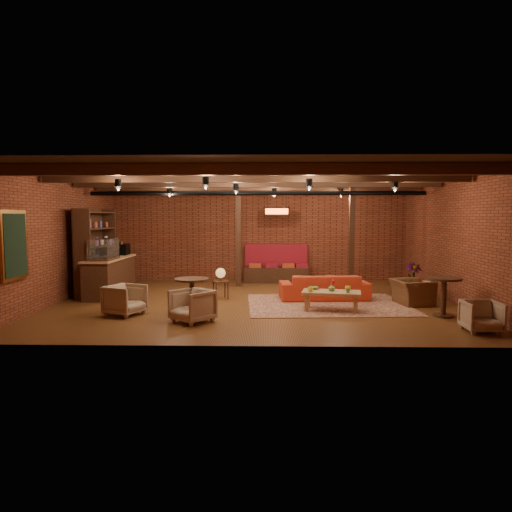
{
  "coord_description": "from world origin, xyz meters",
  "views": [
    {
      "loc": [
        0.26,
        -11.56,
        2.2
      ],
      "look_at": [
        0.0,
        0.2,
        1.17
      ],
      "focal_mm": 32.0,
      "sensor_mm": 36.0,
      "label": 1
    }
  ],
  "objects_px": {
    "coffee_table": "(331,293)",
    "armchair_far": "(482,315)",
    "sofa": "(324,287)",
    "armchair_right": "(412,288)",
    "armchair_b": "(192,304)",
    "round_table_left": "(192,290)",
    "side_table_book": "(424,283)",
    "round_table_right": "(444,291)",
    "plant_tall": "(414,247)",
    "side_table_lamp": "(221,275)",
    "armchair_a": "(125,298)"
  },
  "relations": [
    {
      "from": "coffee_table",
      "to": "side_table_lamp",
      "type": "height_order",
      "value": "side_table_lamp"
    },
    {
      "from": "sofa",
      "to": "armchair_b",
      "type": "height_order",
      "value": "armchair_b"
    },
    {
      "from": "armchair_far",
      "to": "round_table_right",
      "type": "bearing_deg",
      "value": 100.18
    },
    {
      "from": "armchair_a",
      "to": "armchair_right",
      "type": "xyz_separation_m",
      "value": [
        6.77,
        1.36,
        0.04
      ]
    },
    {
      "from": "sofa",
      "to": "armchair_b",
      "type": "xyz_separation_m",
      "value": [
        -3.06,
        -2.64,
        0.04
      ]
    },
    {
      "from": "coffee_table",
      "to": "armchair_right",
      "type": "height_order",
      "value": "armchair_right"
    },
    {
      "from": "round_table_right",
      "to": "armchair_far",
      "type": "bearing_deg",
      "value": -81.15
    },
    {
      "from": "armchair_b",
      "to": "armchair_right",
      "type": "xyz_separation_m",
      "value": [
        5.16,
        2.01,
        0.04
      ]
    },
    {
      "from": "coffee_table",
      "to": "plant_tall",
      "type": "xyz_separation_m",
      "value": [
        2.63,
        2.29,
        0.92
      ]
    },
    {
      "from": "armchair_far",
      "to": "coffee_table",
      "type": "bearing_deg",
      "value": 144.78
    },
    {
      "from": "sofa",
      "to": "coffee_table",
      "type": "bearing_deg",
      "value": 85.07
    },
    {
      "from": "armchair_b",
      "to": "armchair_far",
      "type": "distance_m",
      "value": 5.67
    },
    {
      "from": "armchair_b",
      "to": "side_table_book",
      "type": "xyz_separation_m",
      "value": [
        5.63,
        2.54,
        0.08
      ]
    },
    {
      "from": "armchair_a",
      "to": "armchair_b",
      "type": "xyz_separation_m",
      "value": [
        1.61,
        -0.65,
        0.0
      ]
    },
    {
      "from": "armchair_b",
      "to": "side_table_book",
      "type": "height_order",
      "value": "armchair_b"
    },
    {
      "from": "coffee_table",
      "to": "side_table_lamp",
      "type": "distance_m",
      "value": 3.1
    },
    {
      "from": "round_table_left",
      "to": "side_table_book",
      "type": "height_order",
      "value": "round_table_left"
    },
    {
      "from": "side_table_lamp",
      "to": "armchair_b",
      "type": "xyz_separation_m",
      "value": [
        -0.32,
        -2.69,
        -0.25
      ]
    },
    {
      "from": "coffee_table",
      "to": "armchair_far",
      "type": "distance_m",
      "value": 3.22
    },
    {
      "from": "armchair_far",
      "to": "side_table_lamp",
      "type": "bearing_deg",
      "value": 148.79
    },
    {
      "from": "sofa",
      "to": "plant_tall",
      "type": "relative_size",
      "value": 0.87
    },
    {
      "from": "armchair_a",
      "to": "armchair_right",
      "type": "distance_m",
      "value": 6.91
    },
    {
      "from": "armchair_b",
      "to": "armchair_right",
      "type": "height_order",
      "value": "armchair_right"
    },
    {
      "from": "coffee_table",
      "to": "armchair_far",
      "type": "bearing_deg",
      "value": -36.56
    },
    {
      "from": "sofa",
      "to": "armchair_far",
      "type": "relative_size",
      "value": 3.49
    },
    {
      "from": "side_table_book",
      "to": "armchair_far",
      "type": "relative_size",
      "value": 0.86
    },
    {
      "from": "armchair_a",
      "to": "armchair_far",
      "type": "xyz_separation_m",
      "value": [
        7.23,
        -1.34,
        -0.04
      ]
    },
    {
      "from": "coffee_table",
      "to": "round_table_right",
      "type": "relative_size",
      "value": 1.66
    },
    {
      "from": "round_table_right",
      "to": "round_table_left",
      "type": "bearing_deg",
      "value": 178.81
    },
    {
      "from": "armchair_b",
      "to": "armchair_far",
      "type": "xyz_separation_m",
      "value": [
        5.63,
        -0.69,
        -0.05
      ]
    },
    {
      "from": "armchair_a",
      "to": "side_table_book",
      "type": "xyz_separation_m",
      "value": [
        7.24,
        1.89,
        0.08
      ]
    },
    {
      "from": "sofa",
      "to": "round_table_right",
      "type": "xyz_separation_m",
      "value": [
        2.36,
        -2.0,
        0.24
      ]
    },
    {
      "from": "sofa",
      "to": "plant_tall",
      "type": "distance_m",
      "value": 2.92
    },
    {
      "from": "coffee_table",
      "to": "side_table_book",
      "type": "bearing_deg",
      "value": 26.86
    },
    {
      "from": "armchair_right",
      "to": "armchair_a",
      "type": "bearing_deg",
      "value": 91.32
    },
    {
      "from": "sofa",
      "to": "side_table_lamp",
      "type": "height_order",
      "value": "side_table_lamp"
    },
    {
      "from": "round_table_left",
      "to": "armchair_b",
      "type": "relative_size",
      "value": 1.08
    },
    {
      "from": "armchair_b",
      "to": "coffee_table",
      "type": "bearing_deg",
      "value": 62.9
    },
    {
      "from": "round_table_left",
      "to": "side_table_book",
      "type": "distance_m",
      "value": 6.03
    },
    {
      "from": "coffee_table",
      "to": "armchair_a",
      "type": "xyz_separation_m",
      "value": [
        -4.65,
        -0.57,
        -0.03
      ]
    },
    {
      "from": "sofa",
      "to": "side_table_book",
      "type": "distance_m",
      "value": 2.58
    },
    {
      "from": "side_table_lamp",
      "to": "sofa",
      "type": "bearing_deg",
      "value": -1.02
    },
    {
      "from": "side_table_lamp",
      "to": "side_table_book",
      "type": "height_order",
      "value": "side_table_lamp"
    },
    {
      "from": "armchair_right",
      "to": "round_table_right",
      "type": "height_order",
      "value": "round_table_right"
    },
    {
      "from": "round_table_right",
      "to": "plant_tall",
      "type": "height_order",
      "value": "plant_tall"
    },
    {
      "from": "coffee_table",
      "to": "armchair_far",
      "type": "height_order",
      "value": "coffee_table"
    },
    {
      "from": "armchair_a",
      "to": "plant_tall",
      "type": "distance_m",
      "value": 7.88
    },
    {
      "from": "armchair_right",
      "to": "armchair_b",
      "type": "bearing_deg",
      "value": 101.25
    },
    {
      "from": "armchair_far",
      "to": "sofa",
      "type": "bearing_deg",
      "value": 128.9
    },
    {
      "from": "plant_tall",
      "to": "side_table_lamp",
      "type": "bearing_deg",
      "value": -171.25
    }
  ]
}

